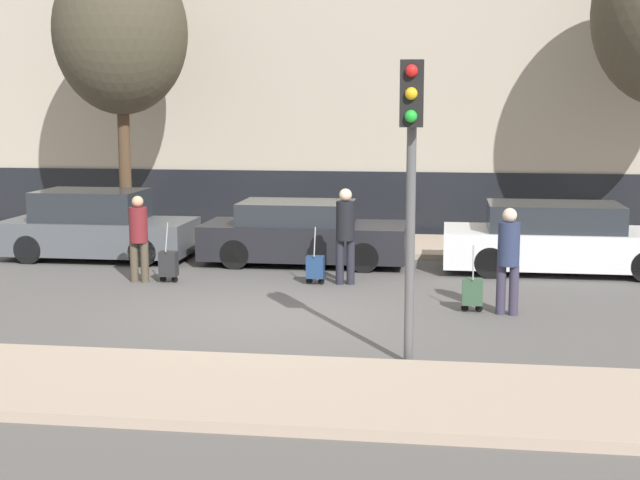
{
  "coord_description": "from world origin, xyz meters",
  "views": [
    {
      "loc": [
        2.66,
        -13.32,
        3.27
      ],
      "look_at": [
        0.51,
        1.8,
        0.95
      ],
      "focal_mm": 50.0,
      "sensor_mm": 36.0,
      "label": 1
    }
  ],
  "objects": [
    {
      "name": "parked_car_0",
      "position": [
        -4.72,
        4.68,
        0.68
      ],
      "size": [
        3.98,
        1.74,
        1.47
      ],
      "color": "#4C5156",
      "rests_on": "ground_plane"
    },
    {
      "name": "traffic_light",
      "position": [
        2.23,
        -2.36,
        2.71
      ],
      "size": [
        0.28,
        0.47,
        3.8
      ],
      "color": "#515154",
      "rests_on": "ground_plane"
    },
    {
      "name": "trolley_left",
      "position": [
        -2.42,
        2.39,
        0.35
      ],
      "size": [
        0.34,
        0.29,
        1.12
      ],
      "color": "#262628",
      "rests_on": "ground_plane"
    },
    {
      "name": "parked_car_2",
      "position": [
        4.9,
        4.47,
        0.64
      ],
      "size": [
        4.63,
        1.8,
        1.36
      ],
      "color": "silver",
      "rests_on": "ground_plane"
    },
    {
      "name": "sidewalk_far",
      "position": [
        0.0,
        7.0,
        0.06
      ],
      "size": [
        28.0,
        3.0,
        0.12
      ],
      "color": "tan",
      "rests_on": "ground_plane"
    },
    {
      "name": "parked_car_1",
      "position": [
        -0.26,
        4.7,
        0.62
      ],
      "size": [
        4.2,
        1.76,
        1.3
      ],
      "color": "black",
      "rests_on": "ground_plane"
    },
    {
      "name": "pedestrian_center",
      "position": [
        0.85,
        2.68,
        1.01
      ],
      "size": [
        0.35,
        0.34,
        1.77
      ],
      "rotation": [
        0.0,
        0.0,
        0.15
      ],
      "color": "#23232D",
      "rests_on": "ground_plane"
    },
    {
      "name": "ground_plane",
      "position": [
        0.0,
        0.0,
        0.0
      ],
      "size": [
        80.0,
        80.0,
        0.0
      ],
      "primitive_type": "plane",
      "color": "#565451"
    },
    {
      "name": "trolley_center",
      "position": [
        0.31,
        2.6,
        0.32
      ],
      "size": [
        0.34,
        0.29,
        1.07
      ],
      "color": "navy",
      "rests_on": "ground_plane"
    },
    {
      "name": "trolley_right",
      "position": [
        3.11,
        0.77,
        0.33
      ],
      "size": [
        0.34,
        0.29,
        1.08
      ],
      "color": "#335138",
      "rests_on": "ground_plane"
    },
    {
      "name": "sidewalk_near",
      "position": [
        0.0,
        -3.75,
        0.06
      ],
      "size": [
        28.0,
        2.5,
        0.12
      ],
      "color": "tan",
      "rests_on": "ground_plane"
    },
    {
      "name": "pedestrian_right",
      "position": [
        3.65,
        0.65,
        0.96
      ],
      "size": [
        0.35,
        0.34,
        1.69
      ],
      "rotation": [
        0.0,
        0.0,
        -0.21
      ],
      "color": "#383347",
      "rests_on": "ground_plane"
    },
    {
      "name": "bare_tree_down_street",
      "position": [
        -4.78,
        6.62,
        4.89
      ],
      "size": [
        3.05,
        3.05,
        6.66
      ],
      "color": "#4C3826",
      "rests_on": "sidewalk_far"
    },
    {
      "name": "pedestrian_left",
      "position": [
        -2.97,
        2.36,
        0.91
      ],
      "size": [
        0.35,
        0.34,
        1.61
      ],
      "rotation": [
        0.0,
        0.0,
        3.2
      ],
      "color": "#4C4233",
      "rests_on": "ground_plane"
    }
  ]
}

